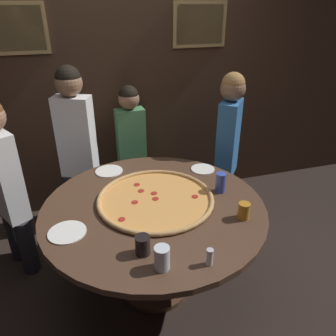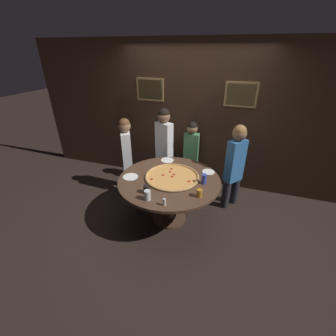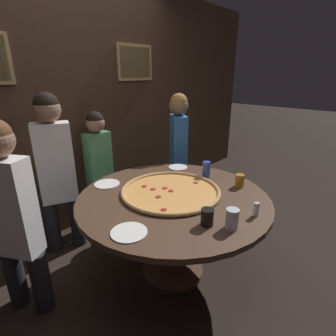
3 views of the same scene
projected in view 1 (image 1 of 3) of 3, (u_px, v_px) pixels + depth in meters
name	position (u px, v px, depth m)	size (l,w,h in m)	color
ground_plane	(156.00, 285.00, 2.52)	(24.00, 24.00, 0.00)	black
back_wall	(116.00, 78.00, 3.06)	(6.40, 0.08, 2.60)	#3D281C
dining_table	(154.00, 222.00, 2.25)	(1.49, 1.49, 0.74)	#4C3323
giant_pizza	(155.00, 199.00, 2.23)	(0.80, 0.80, 0.03)	#E0994C
drink_cup_far_left	(162.00, 258.00, 1.65)	(0.08, 0.08, 0.13)	silver
drink_cup_centre_back	(221.00, 183.00, 2.31)	(0.07, 0.07, 0.14)	#384CB7
drink_cup_near_left	(143.00, 245.00, 1.75)	(0.08, 0.08, 0.11)	black
drink_cup_by_shaker	(244.00, 211.00, 2.03)	(0.07, 0.07, 0.11)	#BC7A23
white_plate_far_back	(203.00, 169.00, 2.63)	(0.19, 0.19, 0.01)	white
white_plate_beside_cup	(109.00, 171.00, 2.60)	(0.22, 0.22, 0.01)	white
white_plate_left_side	(67.00, 232.00, 1.92)	(0.22, 0.22, 0.01)	white
condiment_shaker	(210.00, 257.00, 1.68)	(0.04, 0.04, 0.10)	silver
diner_far_right	(131.00, 143.00, 3.15)	(0.32, 0.19, 1.28)	#232328
diner_side_left	(77.00, 140.00, 2.89)	(0.40, 0.27, 1.50)	#232328
diner_centre_back	(228.00, 142.00, 2.96)	(0.32, 0.36, 1.43)	#232328
diner_side_right	(5.00, 180.00, 2.37)	(0.28, 0.37, 1.40)	#232328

